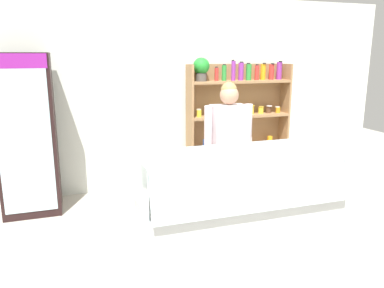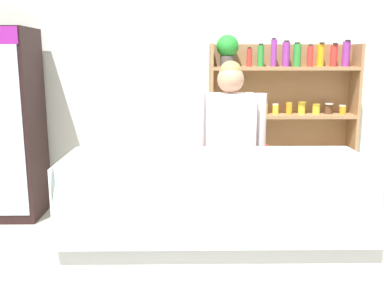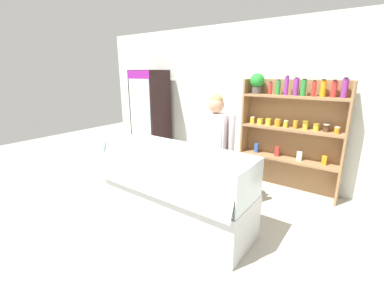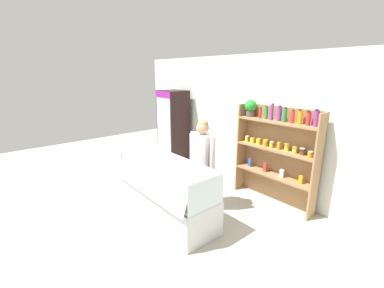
{
  "view_description": "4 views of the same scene",
  "coord_description": "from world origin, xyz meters",
  "px_view_note": "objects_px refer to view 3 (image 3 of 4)",
  "views": [
    {
      "loc": [
        -1.47,
        -3.01,
        1.89
      ],
      "look_at": [
        -0.22,
        0.78,
        0.94
      ],
      "focal_mm": 35.0,
      "sensor_mm": 36.0,
      "label": 1
    },
    {
      "loc": [
        -0.13,
        -2.56,
        1.62
      ],
      "look_at": [
        -0.08,
        0.84,
        0.94
      ],
      "focal_mm": 40.0,
      "sensor_mm": 36.0,
      "label": 2
    },
    {
      "loc": [
        1.93,
        -2.13,
        1.88
      ],
      "look_at": [
        -0.01,
        0.56,
        0.95
      ],
      "focal_mm": 24.0,
      "sensor_mm": 36.0,
      "label": 3
    },
    {
      "loc": [
        3.29,
        -2.03,
        2.36
      ],
      "look_at": [
        0.21,
        0.56,
        1.23
      ],
      "focal_mm": 24.0,
      "sensor_mm": 36.0,
      "label": 4
    }
  ],
  "objects_px": {
    "drinks_fridge": "(151,117)",
    "deli_display_case": "(176,201)",
    "shop_clerk": "(215,144)",
    "shelving_unit": "(289,126)"
  },
  "relations": [
    {
      "from": "drinks_fridge",
      "to": "deli_display_case",
      "type": "relative_size",
      "value": 0.98
    },
    {
      "from": "shop_clerk",
      "to": "drinks_fridge",
      "type": "bearing_deg",
      "value": 155.86
    },
    {
      "from": "drinks_fridge",
      "to": "shop_clerk",
      "type": "xyz_separation_m",
      "value": [
        2.19,
        -0.98,
        -0.02
      ]
    },
    {
      "from": "drinks_fridge",
      "to": "shop_clerk",
      "type": "bearing_deg",
      "value": -24.14
    },
    {
      "from": "drinks_fridge",
      "to": "deli_display_case",
      "type": "xyz_separation_m",
      "value": [
        2.02,
        -1.64,
        -0.65
      ]
    },
    {
      "from": "shelving_unit",
      "to": "shop_clerk",
      "type": "bearing_deg",
      "value": -117.91
    },
    {
      "from": "deli_display_case",
      "to": "shop_clerk",
      "type": "relative_size",
      "value": 1.22
    },
    {
      "from": "shelving_unit",
      "to": "deli_display_case",
      "type": "distance_m",
      "value": 2.15
    },
    {
      "from": "drinks_fridge",
      "to": "deli_display_case",
      "type": "height_order",
      "value": "drinks_fridge"
    },
    {
      "from": "deli_display_case",
      "to": "shelving_unit",
      "type": "bearing_deg",
      "value": 66.77
    }
  ]
}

